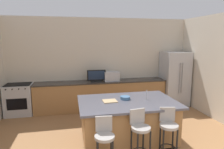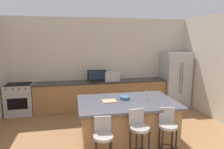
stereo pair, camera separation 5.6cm
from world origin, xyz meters
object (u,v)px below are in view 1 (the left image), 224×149
bar_stool_left (104,140)px  cell_phone (127,98)px  bar_stool_center (140,132)px  fruit_bowl (125,98)px  kitchen_island (127,121)px  tv_monitor (96,76)px  cutting_board (110,101)px  refrigerator (174,79)px  microwave (111,76)px  range_oven (19,99)px  bar_stool_right (168,129)px

bar_stool_left → cell_phone: 1.32m
bar_stool_center → fruit_bowl: bearing=82.3°
kitchen_island → bar_stool_left: bearing=-126.6°
tv_monitor → cutting_board: tv_monitor is taller
fruit_bowl → refrigerator: bearing=41.0°
bar_stool_left → fruit_bowl: 1.26m
refrigerator → microwave: bearing=178.1°
kitchen_island → range_oven: bearing=140.9°
fruit_bowl → cutting_board: (-0.36, -0.09, -0.02)m
bar_stool_left → cutting_board: (0.27, 0.92, 0.38)m
bar_stool_center → cell_phone: bearing=78.9°
range_oven → bar_stool_left: same height
kitchen_island → fruit_bowl: size_ratio=9.49×
kitchen_island → range_oven: range_oven is taller
refrigerator → bar_stool_left: size_ratio=1.94×
kitchen_island → bar_stool_right: bar_stool_right is taller
fruit_bowl → cell_phone: size_ratio=1.47×
bar_stool_center → bar_stool_right: bearing=-4.8°
fruit_bowl → microwave: bearing=86.9°
cell_phone → fruit_bowl: bearing=-141.1°
range_oven → fruit_bowl: bearing=-37.6°
bar_stool_center → kitchen_island: bearing=81.2°
cutting_board → fruit_bowl: bearing=13.4°
cell_phone → cutting_board: (-0.42, -0.13, 0.01)m
refrigerator → bar_stool_left: refrigerator is taller
range_oven → bar_stool_left: 3.72m
refrigerator → tv_monitor: 2.69m
bar_stool_right → cell_phone: size_ratio=6.54×
refrigerator → fruit_bowl: (-2.31, -2.01, 0.05)m
microwave → bar_stool_right: microwave is taller
kitchen_island → microwave: size_ratio=4.35×
tv_monitor → refrigerator: bearing=-0.4°
tv_monitor → kitchen_island: bearing=-79.7°
kitchen_island → fruit_bowl: bearing=97.7°
refrigerator → bar_stool_center: bearing=-127.8°
kitchen_island → tv_monitor: (-0.39, 2.16, 0.62)m
bar_stool_center → fruit_bowl: size_ratio=4.57×
range_oven → cutting_board: 3.22m
bar_stool_center → cell_phone: 1.05m
bar_stool_left → fruit_bowl: bearing=62.4°
kitchen_island → fruit_bowl: fruit_bowl is taller
refrigerator → cutting_board: refrigerator is taller
cutting_board → refrigerator: bearing=38.1°
microwave → bar_stool_center: size_ratio=0.48×
refrigerator → range_oven: bearing=179.2°
tv_monitor → cell_phone: (0.44, -1.98, -0.16)m
cutting_board → bar_stool_center: bearing=-66.6°
fruit_bowl → bar_stool_left: bearing=-122.2°
bar_stool_right → cutting_board: bar_stool_right is taller
bar_stool_center → microwave: bearing=79.7°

